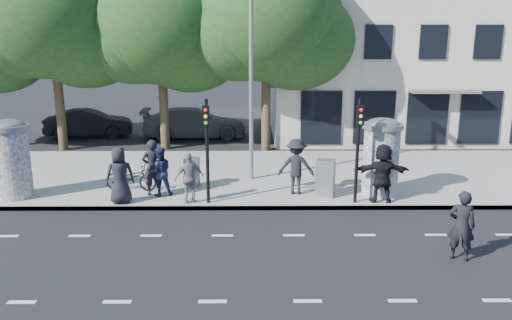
{
  "coord_description": "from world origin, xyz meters",
  "views": [
    {
      "loc": [
        0.84,
        -11.67,
        5.39
      ],
      "look_at": [
        0.95,
        3.5,
        1.67
      ],
      "focal_mm": 35.0,
      "sensor_mm": 36.0,
      "label": 1
    }
  ],
  "objects_px": {
    "traffic_pole_far": "(358,140)",
    "ped_a": "(120,175)",
    "ad_column_right": "(381,155)",
    "man_road": "(462,225)",
    "ped_e": "(189,178)",
    "ped_d": "(296,166)",
    "ad_column_left": "(11,157)",
    "car_mid": "(89,123)",
    "cabinet_right": "(325,178)",
    "ped_c": "(160,172)",
    "cabinet_left": "(192,172)",
    "ped_f": "(382,173)",
    "bicycle": "(131,177)",
    "traffic_pole_near": "(207,141)",
    "street_lamp": "(251,55)",
    "car_right": "(194,123)",
    "ped_b": "(152,167)"
  },
  "relations": [
    {
      "from": "car_right",
      "to": "man_road",
      "type": "bearing_deg",
      "value": -156.52
    },
    {
      "from": "street_lamp",
      "to": "ped_b",
      "type": "bearing_deg",
      "value": -150.79
    },
    {
      "from": "ped_d",
      "to": "ped_e",
      "type": "distance_m",
      "value": 3.67
    },
    {
      "from": "ped_b",
      "to": "car_mid",
      "type": "distance_m",
      "value": 12.47
    },
    {
      "from": "ped_c",
      "to": "man_road",
      "type": "xyz_separation_m",
      "value": [
        8.29,
        -4.79,
        -0.1
      ]
    },
    {
      "from": "cabinet_left",
      "to": "car_mid",
      "type": "distance_m",
      "value": 12.34
    },
    {
      "from": "ad_column_left",
      "to": "ped_e",
      "type": "distance_m",
      "value": 6.06
    },
    {
      "from": "ad_column_right",
      "to": "ped_d",
      "type": "height_order",
      "value": "ad_column_right"
    },
    {
      "from": "ad_column_right",
      "to": "man_road",
      "type": "xyz_separation_m",
      "value": [
        0.8,
        -4.86,
        -0.65
      ]
    },
    {
      "from": "ad_column_right",
      "to": "ped_a",
      "type": "relative_size",
      "value": 1.42
    },
    {
      "from": "bicycle",
      "to": "cabinet_right",
      "type": "distance_m",
      "value": 6.77
    },
    {
      "from": "ad_column_right",
      "to": "ped_a",
      "type": "height_order",
      "value": "ad_column_right"
    },
    {
      "from": "traffic_pole_far",
      "to": "ped_e",
      "type": "bearing_deg",
      "value": 179.39
    },
    {
      "from": "traffic_pole_far",
      "to": "bicycle",
      "type": "relative_size",
      "value": 1.85
    },
    {
      "from": "ad_column_right",
      "to": "ped_a",
      "type": "distance_m",
      "value": 8.69
    },
    {
      "from": "man_road",
      "to": "ped_a",
      "type": "bearing_deg",
      "value": -3.43
    },
    {
      "from": "ped_c",
      "to": "ped_f",
      "type": "xyz_separation_m",
      "value": [
        7.35,
        -0.73,
        0.13
      ]
    },
    {
      "from": "ped_c",
      "to": "ad_column_right",
      "type": "bearing_deg",
      "value": 163.8
    },
    {
      "from": "ped_b",
      "to": "ad_column_right",
      "type": "bearing_deg",
      "value": 155.97
    },
    {
      "from": "traffic_pole_near",
      "to": "man_road",
      "type": "relative_size",
      "value": 1.9
    },
    {
      "from": "ped_a",
      "to": "man_road",
      "type": "height_order",
      "value": "ped_a"
    },
    {
      "from": "bicycle",
      "to": "traffic_pole_near",
      "type": "bearing_deg",
      "value": -110.66
    },
    {
      "from": "street_lamp",
      "to": "ped_c",
      "type": "distance_m",
      "value": 5.29
    },
    {
      "from": "ad_column_right",
      "to": "bicycle",
      "type": "height_order",
      "value": "ad_column_right"
    },
    {
      "from": "ad_column_left",
      "to": "traffic_pole_far",
      "type": "distance_m",
      "value": 11.44
    },
    {
      "from": "bicycle",
      "to": "cabinet_right",
      "type": "relative_size",
      "value": 1.45
    },
    {
      "from": "traffic_pole_far",
      "to": "cabinet_left",
      "type": "xyz_separation_m",
      "value": [
        -5.53,
        1.84,
        -1.54
      ]
    },
    {
      "from": "traffic_pole_far",
      "to": "cabinet_right",
      "type": "relative_size",
      "value": 2.68
    },
    {
      "from": "ped_b",
      "to": "car_mid",
      "type": "bearing_deg",
      "value": -86.44
    },
    {
      "from": "ped_e",
      "to": "car_mid",
      "type": "height_order",
      "value": "ped_e"
    },
    {
      "from": "ped_c",
      "to": "traffic_pole_far",
      "type": "bearing_deg",
      "value": 155.92
    },
    {
      "from": "bicycle",
      "to": "car_mid",
      "type": "bearing_deg",
      "value": 30.15
    },
    {
      "from": "street_lamp",
      "to": "ped_d",
      "type": "relative_size",
      "value": 4.15
    },
    {
      "from": "traffic_pole_far",
      "to": "cabinet_left",
      "type": "distance_m",
      "value": 6.03
    },
    {
      "from": "ped_b",
      "to": "car_right",
      "type": "bearing_deg",
      "value": -114.62
    },
    {
      "from": "ped_d",
      "to": "car_mid",
      "type": "distance_m",
      "value": 15.3
    },
    {
      "from": "traffic_pole_far",
      "to": "ped_a",
      "type": "relative_size",
      "value": 1.83
    },
    {
      "from": "car_right",
      "to": "cabinet_left",
      "type": "bearing_deg",
      "value": -178.52
    },
    {
      "from": "ped_c",
      "to": "ped_d",
      "type": "xyz_separation_m",
      "value": [
        4.63,
        0.19,
        0.12
      ]
    },
    {
      "from": "ad_column_right",
      "to": "cabinet_right",
      "type": "distance_m",
      "value": 2.05
    },
    {
      "from": "traffic_pole_far",
      "to": "cabinet_right",
      "type": "xyz_separation_m",
      "value": [
        -0.89,
        0.72,
        -1.45
      ]
    },
    {
      "from": "ped_e",
      "to": "man_road",
      "type": "height_order",
      "value": "ped_e"
    },
    {
      "from": "ad_column_right",
      "to": "ped_c",
      "type": "height_order",
      "value": "ad_column_right"
    },
    {
      "from": "ped_c",
      "to": "cabinet_right",
      "type": "xyz_separation_m",
      "value": [
        5.6,
        -0.11,
        -0.21
      ]
    },
    {
      "from": "ad_column_left",
      "to": "car_mid",
      "type": "height_order",
      "value": "ad_column_left"
    },
    {
      "from": "street_lamp",
      "to": "car_right",
      "type": "xyz_separation_m",
      "value": [
        -3.18,
        8.99,
        -3.97
      ]
    },
    {
      "from": "ped_e",
      "to": "car_mid",
      "type": "xyz_separation_m",
      "value": [
        -7.06,
        11.99,
        -0.22
      ]
    },
    {
      "from": "ad_column_right",
      "to": "car_right",
      "type": "xyz_separation_m",
      "value": [
        -7.58,
        10.93,
        -0.71
      ]
    },
    {
      "from": "ad_column_right",
      "to": "ped_b",
      "type": "distance_m",
      "value": 7.78
    },
    {
      "from": "ped_e",
      "to": "traffic_pole_far",
      "type": "bearing_deg",
      "value": 154.64
    }
  ]
}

